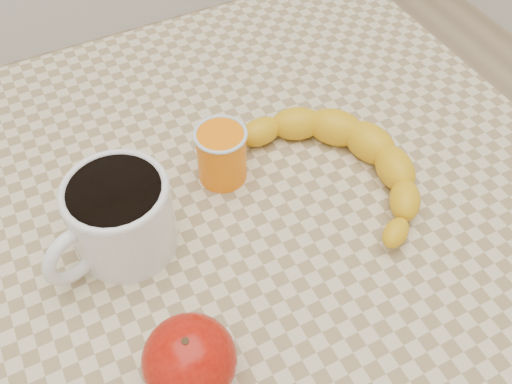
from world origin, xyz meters
name	(u,v)px	position (x,y,z in m)	size (l,w,h in m)	color
table	(256,243)	(0.00, 0.00, 0.66)	(0.80, 0.80, 0.75)	beige
coffee_mug	(118,216)	(-0.16, 0.01, 0.80)	(0.17, 0.15, 0.10)	white
orange_juice_glass	(222,154)	(-0.02, 0.06, 0.79)	(0.06, 0.06, 0.07)	orange
apple	(189,360)	(-0.15, -0.16, 0.79)	(0.11, 0.11, 0.08)	#8F0804
banana	(333,165)	(0.10, -0.01, 0.77)	(0.29, 0.35, 0.05)	gold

